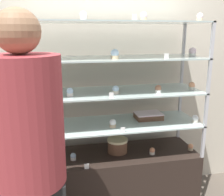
# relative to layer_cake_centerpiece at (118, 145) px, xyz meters

# --- Properties ---
(back_wall) EXTENTS (8.00, 0.05, 2.60)m
(back_wall) POSITION_rel_layer_cake_centerpiece_xyz_m (-0.06, 0.37, 0.66)
(back_wall) COLOR beige
(back_wall) RESTS_ON ground_plane
(display_base) EXTENTS (1.53, 0.49, 0.57)m
(display_base) POSITION_rel_layer_cake_centerpiece_xyz_m (-0.06, -0.02, -0.35)
(display_base) COLOR black
(display_base) RESTS_ON ground_plane
(display_riser_lower) EXTENTS (1.53, 0.49, 0.29)m
(display_riser_lower) POSITION_rel_layer_cake_centerpiece_xyz_m (-0.06, -0.02, 0.21)
(display_riser_lower) COLOR #B7B7BC
(display_riser_lower) RESTS_ON display_base
(display_riser_middle) EXTENTS (1.53, 0.49, 0.29)m
(display_riser_middle) POSITION_rel_layer_cake_centerpiece_xyz_m (-0.06, -0.02, 0.49)
(display_riser_middle) COLOR #B7B7BC
(display_riser_middle) RESTS_ON display_riser_lower
(display_riser_upper) EXTENTS (1.53, 0.49, 0.29)m
(display_riser_upper) POSITION_rel_layer_cake_centerpiece_xyz_m (-0.06, -0.02, 0.78)
(display_riser_upper) COLOR #B7B7BC
(display_riser_upper) RESTS_ON display_riser_middle
(display_riser_top) EXTENTS (1.53, 0.49, 0.29)m
(display_riser_top) POSITION_rel_layer_cake_centerpiece_xyz_m (-0.06, -0.02, 1.06)
(display_riser_top) COLOR #B7B7BC
(display_riser_top) RESTS_ON display_riser_upper
(layer_cake_centerpiece) EXTENTS (0.19, 0.19, 0.13)m
(layer_cake_centerpiece) POSITION_rel_layer_cake_centerpiece_xyz_m (0.00, 0.00, 0.00)
(layer_cake_centerpiece) COLOR brown
(layer_cake_centerpiece) RESTS_ON display_base
(sheet_cake_frosted) EXTENTS (0.24, 0.17, 0.06)m
(sheet_cake_frosted) POSITION_rel_layer_cake_centerpiece_xyz_m (0.30, 0.04, 0.25)
(sheet_cake_frosted) COLOR brown
(sheet_cake_frosted) RESTS_ON display_riser_lower
(cupcake_0) EXTENTS (0.05, 0.05, 0.06)m
(cupcake_0) POSITION_rel_layer_cake_centerpiece_xyz_m (-0.77, -0.13, -0.03)
(cupcake_0) COLOR beige
(cupcake_0) RESTS_ON display_base
(cupcake_1) EXTENTS (0.05, 0.05, 0.06)m
(cupcake_1) POSITION_rel_layer_cake_centerpiece_xyz_m (-0.40, -0.07, -0.03)
(cupcake_1) COLOR white
(cupcake_1) RESTS_ON display_base
(cupcake_2) EXTENTS (0.05, 0.05, 0.06)m
(cupcake_2) POSITION_rel_layer_cake_centerpiece_xyz_m (0.29, -0.11, -0.03)
(cupcake_2) COLOR beige
(cupcake_2) RESTS_ON display_base
(cupcake_3) EXTENTS (0.05, 0.05, 0.06)m
(cupcake_3) POSITION_rel_layer_cake_centerpiece_xyz_m (0.67, -0.10, -0.03)
(cupcake_3) COLOR #CCB28C
(cupcake_3) RESTS_ON display_base
(price_tag_0) EXTENTS (0.04, 0.00, 0.04)m
(price_tag_0) POSITION_rel_layer_cake_centerpiece_xyz_m (-0.31, -0.25, -0.04)
(price_tag_0) COLOR white
(price_tag_0) RESTS_ON display_base
(cupcake_4) EXTENTS (0.06, 0.06, 0.07)m
(cupcake_4) POSITION_rel_layer_cake_centerpiece_xyz_m (-0.75, -0.06, 0.26)
(cupcake_4) COLOR beige
(cupcake_4) RESTS_ON display_riser_lower
(cupcake_5) EXTENTS (0.06, 0.06, 0.07)m
(cupcake_5) POSITION_rel_layer_cake_centerpiece_xyz_m (-0.07, -0.11, 0.26)
(cupcake_5) COLOR #CCB28C
(cupcake_5) RESTS_ON display_riser_lower
(cupcake_6) EXTENTS (0.06, 0.06, 0.07)m
(cupcake_6) POSITION_rel_layer_cake_centerpiece_xyz_m (0.66, -0.16, 0.26)
(cupcake_6) COLOR beige
(cupcake_6) RESTS_ON display_riser_lower
(price_tag_1) EXTENTS (0.04, 0.00, 0.04)m
(price_tag_1) POSITION_rel_layer_cake_centerpiece_xyz_m (-0.02, -0.25, 0.24)
(price_tag_1) COLOR white
(price_tag_1) RESTS_ON display_riser_lower
(cupcake_7) EXTENTS (0.05, 0.05, 0.07)m
(cupcake_7) POSITION_rel_layer_cake_centerpiece_xyz_m (-0.78, -0.15, 0.54)
(cupcake_7) COLOR white
(cupcake_7) RESTS_ON display_riser_middle
(cupcake_8) EXTENTS (0.05, 0.05, 0.07)m
(cupcake_8) POSITION_rel_layer_cake_centerpiece_xyz_m (-0.41, -0.12, 0.54)
(cupcake_8) COLOR white
(cupcake_8) RESTS_ON display_riser_middle
(cupcake_9) EXTENTS (0.05, 0.05, 0.07)m
(cupcake_9) POSITION_rel_layer_cake_centerpiece_xyz_m (-0.05, -0.11, 0.54)
(cupcake_9) COLOR beige
(cupcake_9) RESTS_ON display_riser_middle
(cupcake_10) EXTENTS (0.05, 0.05, 0.07)m
(cupcake_10) POSITION_rel_layer_cake_centerpiece_xyz_m (0.30, -0.16, 0.54)
(cupcake_10) COLOR white
(cupcake_10) RESTS_ON display_riser_middle
(cupcake_11) EXTENTS (0.05, 0.05, 0.07)m
(cupcake_11) POSITION_rel_layer_cake_centerpiece_xyz_m (0.64, -0.09, 0.54)
(cupcake_11) COLOR beige
(cupcake_11) RESTS_ON display_riser_middle
(price_tag_2) EXTENTS (0.04, 0.00, 0.04)m
(price_tag_2) POSITION_rel_layer_cake_centerpiece_xyz_m (-0.11, -0.25, 0.53)
(price_tag_2) COLOR white
(price_tag_2) RESTS_ON display_riser_middle
(cupcake_12) EXTENTS (0.06, 0.06, 0.08)m
(cupcake_12) POSITION_rel_layer_cake_centerpiece_xyz_m (-0.77, -0.11, 0.83)
(cupcake_12) COLOR beige
(cupcake_12) RESTS_ON display_riser_upper
(cupcake_13) EXTENTS (0.06, 0.06, 0.08)m
(cupcake_13) POSITION_rel_layer_cake_centerpiece_xyz_m (-0.06, -0.15, 0.83)
(cupcake_13) COLOR #CCB28C
(cupcake_13) RESTS_ON display_riser_upper
(cupcake_14) EXTENTS (0.06, 0.06, 0.08)m
(cupcake_14) POSITION_rel_layer_cake_centerpiece_xyz_m (0.64, -0.07, 0.83)
(cupcake_14) COLOR white
(cupcake_14) RESTS_ON display_riser_upper
(price_tag_3) EXTENTS (0.04, 0.00, 0.04)m
(price_tag_3) POSITION_rel_layer_cake_centerpiece_xyz_m (0.32, -0.25, 0.82)
(price_tag_3) COLOR white
(price_tag_3) RESTS_ON display_riser_upper
(cupcake_15) EXTENTS (0.05, 0.05, 0.07)m
(cupcake_15) POSITION_rel_layer_cake_centerpiece_xyz_m (-0.77, -0.14, 1.11)
(cupcake_15) COLOR #CCB28C
(cupcake_15) RESTS_ON display_riser_top
(cupcake_16) EXTENTS (0.05, 0.05, 0.07)m
(cupcake_16) POSITION_rel_layer_cake_centerpiece_xyz_m (-0.29, -0.11, 1.11)
(cupcake_16) COLOR white
(cupcake_16) RESTS_ON display_riser_top
(cupcake_17) EXTENTS (0.05, 0.05, 0.07)m
(cupcake_17) POSITION_rel_layer_cake_centerpiece_xyz_m (0.17, -0.13, 1.11)
(cupcake_17) COLOR #CCB28C
(cupcake_17) RESTS_ON display_riser_top
(cupcake_18) EXTENTS (0.05, 0.05, 0.07)m
(cupcake_18) POSITION_rel_layer_cake_centerpiece_xyz_m (0.65, -0.13, 1.11)
(cupcake_18) COLOR #CCB28C
(cupcake_18) RESTS_ON display_riser_top
(price_tag_4) EXTENTS (0.04, 0.00, 0.04)m
(price_tag_4) POSITION_rel_layer_cake_centerpiece_xyz_m (0.06, -0.25, 1.10)
(price_tag_4) COLOR white
(price_tag_4) RESTS_ON display_riser_top
(customer_figure) EXTENTS (0.41, 0.41, 1.75)m
(customer_figure) POSITION_rel_layer_cake_centerpiece_xyz_m (-0.69, -0.74, 0.30)
(customer_figure) COLOR black
(customer_figure) RESTS_ON ground_plane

